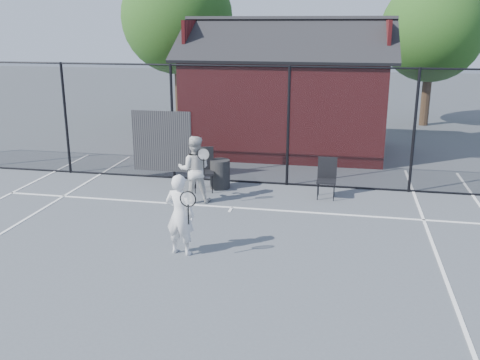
% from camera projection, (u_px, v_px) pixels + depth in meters
% --- Properties ---
extents(ground, '(80.00, 80.00, 0.00)m').
position_uv_depth(ground, '(195.00, 264.00, 9.13)').
color(ground, '#4F555A').
rests_on(ground, ground).
extents(court_lines, '(11.02, 18.00, 0.01)m').
position_uv_depth(court_lines, '(171.00, 302.00, 7.89)').
color(court_lines, white).
rests_on(court_lines, ground).
extents(fence, '(22.04, 3.00, 3.00)m').
position_uv_depth(fence, '(237.00, 127.00, 13.49)').
color(fence, black).
rests_on(fence, ground).
extents(clubhouse, '(6.50, 4.36, 4.19)m').
position_uv_depth(clubhouse, '(286.00, 100.00, 17.06)').
color(clubhouse, maroon).
rests_on(clubhouse, ground).
extents(tree_left, '(4.48, 4.48, 6.44)m').
position_uv_depth(tree_left, '(177.00, 18.00, 21.51)').
color(tree_left, '#382416').
rests_on(tree_left, ground).
extents(tree_right, '(3.97, 3.97, 5.70)m').
position_uv_depth(tree_right, '(432.00, 31.00, 20.71)').
color(tree_right, '#382416').
rests_on(tree_right, ground).
extents(player_front, '(0.68, 0.53, 1.47)m').
position_uv_depth(player_front, '(180.00, 215.00, 9.36)').
color(player_front, white).
rests_on(player_front, ground).
extents(player_back, '(0.88, 0.71, 1.54)m').
position_uv_depth(player_back, '(194.00, 169.00, 12.17)').
color(player_back, silver).
rests_on(player_back, ground).
extents(chair_left, '(0.61, 0.62, 1.04)m').
position_uv_depth(chair_left, '(204.00, 170.00, 13.03)').
color(chair_left, black).
rests_on(chair_left, ground).
extents(chair_right, '(0.45, 0.47, 0.93)m').
position_uv_depth(chair_right, '(327.00, 179.00, 12.48)').
color(chair_right, black).
rests_on(chair_right, ground).
extents(waste_bin, '(0.54, 0.54, 0.72)m').
position_uv_depth(waste_bin, '(220.00, 174.00, 13.30)').
color(waste_bin, '#242424').
rests_on(waste_bin, ground).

